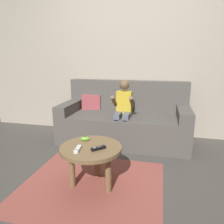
% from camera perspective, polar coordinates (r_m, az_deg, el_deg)
% --- Properties ---
extents(ground_plane, '(10.03, 10.03, 0.00)m').
position_cam_1_polar(ground_plane, '(2.17, -4.30, -19.68)').
color(ground_plane, '#4C4742').
extents(wall_back, '(5.01, 0.05, 2.50)m').
position_cam_1_polar(wall_back, '(3.41, 4.00, 14.90)').
color(wall_back, '#B2A38E').
rests_on(wall_back, ground).
extents(couch, '(1.86, 0.80, 0.89)m').
position_cam_1_polar(couch, '(3.16, 3.26, -2.47)').
color(couch, '#56514C').
rests_on(couch, ground).
extents(person_seated_on_couch, '(0.30, 0.37, 0.93)m').
position_cam_1_polar(person_seated_on_couch, '(2.92, 3.05, 0.89)').
color(person_seated_on_couch, slate).
rests_on(person_seated_on_couch, ground).
extents(coffee_table, '(0.58, 0.58, 0.42)m').
position_cam_1_polar(coffee_table, '(2.03, -5.67, -11.13)').
color(coffee_table, brown).
rests_on(coffee_table, ground).
extents(area_rug, '(1.37, 1.21, 0.01)m').
position_cam_1_polar(area_rug, '(2.19, -5.50, -19.29)').
color(area_rug, '#9E4C42').
rests_on(area_rug, ground).
extents(game_remote_black_near_edge, '(0.13, 0.12, 0.03)m').
position_cam_1_polar(game_remote_black_near_edge, '(1.92, -3.76, -9.85)').
color(game_remote_black_near_edge, black).
rests_on(game_remote_black_near_edge, coffee_table).
extents(nunchuk_lime, '(0.10, 0.07, 0.05)m').
position_cam_1_polar(nunchuk_lime, '(2.12, -7.34, -7.25)').
color(nunchuk_lime, '#72C638').
rests_on(nunchuk_lime, coffee_table).
extents(game_remote_white_far_corner, '(0.05, 0.14, 0.03)m').
position_cam_1_polar(game_remote_white_far_corner, '(1.92, -9.36, -9.97)').
color(game_remote_white_far_corner, white).
rests_on(game_remote_white_far_corner, coffee_table).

